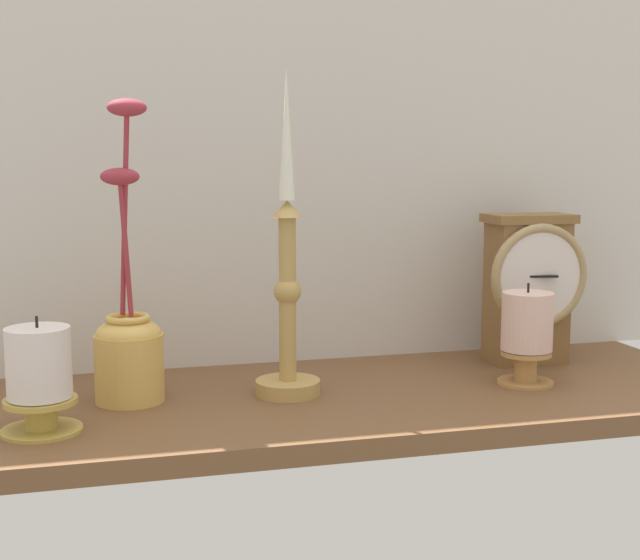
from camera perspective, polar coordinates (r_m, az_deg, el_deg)
ground_plane at (r=109.10cm, az=1.37°, el=-7.88°), size 100.00×36.00×2.40cm
back_wall at (r=122.80cm, az=-1.03°, el=9.82°), size 120.00×2.00×65.00cm
mantel_clock at (r=124.99cm, az=13.42°, el=-0.35°), size 14.29×8.18×20.79cm
candlestick_tall_left at (r=105.08cm, az=-2.13°, el=-0.87°), size 7.89×7.89×39.12cm
brass_vase_jar at (r=105.40cm, az=-12.31°, el=-3.98°), size 8.08×8.08×35.07cm
pillar_candle_front at (r=114.04cm, az=13.27°, el=-3.36°), size 7.06×7.06×12.95cm
pillar_candle_near_clock at (r=96.62cm, az=-17.75°, el=-6.08°), size 8.46×8.46×12.37cm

